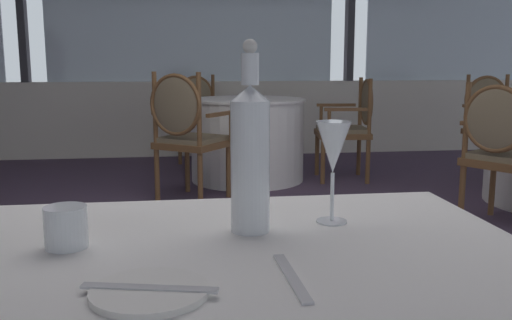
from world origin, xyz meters
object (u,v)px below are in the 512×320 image
at_px(water_bottle, 250,155).
at_px(wine_glass, 333,150).
at_px(dining_chair_0_2, 352,121).
at_px(dining_chair_1_2, 503,145).
at_px(dining_chair_0_0, 201,112).
at_px(side_plate, 150,291).
at_px(dining_chair_1_1, 492,118).
at_px(water_tumbler, 66,227).
at_px(dining_chair_0_1, 185,128).

height_order(water_bottle, wine_glass, water_bottle).
bearing_deg(dining_chair_0_2, dining_chair_1_2, 112.51).
bearing_deg(water_bottle, dining_chair_0_0, 88.79).
bearing_deg(side_plate, dining_chair_1_1, 54.63).
xyz_separation_m(water_bottle, dining_chair_1_2, (1.91, 2.25, -0.35)).
bearing_deg(water_tumbler, water_bottle, 9.28).
height_order(water_bottle, dining_chair_0_1, water_bottle).
xyz_separation_m(water_bottle, dining_chair_0_0, (0.10, 4.89, -0.34)).
bearing_deg(dining_chair_1_1, water_bottle, -37.61).
relative_size(wine_glass, dining_chair_0_1, 0.21).
relative_size(water_tumbler, dining_chair_0_0, 0.08).
distance_m(wine_glass, dining_chair_0_0, 4.86).
height_order(water_tumbler, dining_chair_0_1, dining_chair_0_1).
height_order(side_plate, water_tumbler, water_tumbler).
xyz_separation_m(water_tumbler, dining_chair_1_1, (3.10, 3.91, -0.23)).
distance_m(dining_chair_0_1, dining_chair_1_1, 2.91).
distance_m(wine_glass, water_tumbler, 0.54).
distance_m(side_plate, dining_chair_0_1, 3.55).
bearing_deg(side_plate, dining_chair_0_1, 88.39).
bearing_deg(dining_chair_0_1, water_bottle, -142.15).
height_order(side_plate, wine_glass, wine_glass).
relative_size(wine_glass, dining_chair_0_0, 0.23).
xyz_separation_m(dining_chair_1_1, dining_chair_1_2, (-0.85, -1.60, -0.00)).
bearing_deg(dining_chair_0_2, dining_chair_1_1, -176.24).
bearing_deg(side_plate, water_bottle, 57.83).
relative_size(water_bottle, dining_chair_0_0, 0.40).
xyz_separation_m(wine_glass, dining_chair_0_0, (-0.07, 4.85, -0.34)).
xyz_separation_m(side_plate, dining_chair_1_2, (2.09, 2.55, -0.20)).
distance_m(dining_chair_0_0, dining_chair_0_1, 1.65).
xyz_separation_m(wine_glass, dining_chair_0_2, (1.25, 3.88, -0.36)).
distance_m(wine_glass, dining_chair_1_1, 4.62).
relative_size(side_plate, dining_chair_1_1, 0.18).
distance_m(dining_chair_0_0, dining_chair_1_2, 3.19).
distance_m(water_bottle, dining_chair_0_1, 3.26).
bearing_deg(side_plate, dining_chair_0_0, 86.83).
bearing_deg(water_tumbler, wine_glass, 10.20).
distance_m(side_plate, dining_chair_1_2, 3.30).
distance_m(water_tumbler, dining_chair_0_0, 4.97).
relative_size(side_plate, dining_chair_0_0, 0.18).
relative_size(water_bottle, dining_chair_1_2, 0.40).
xyz_separation_m(side_plate, dining_chair_0_1, (0.10, 3.54, -0.17)).
relative_size(side_plate, water_tumbler, 2.26).
bearing_deg(wine_glass, side_plate, -137.53).
bearing_deg(dining_chair_1_2, water_bottle, -162.29).
bearing_deg(dining_chair_0_0, water_bottle, -24.85).
xyz_separation_m(water_tumbler, dining_chair_0_2, (1.77, 3.97, -0.24)).
xyz_separation_m(dining_chair_0_2, dining_chair_1_2, (0.48, -1.66, 0.01)).
height_order(water_tumbler, dining_chair_0_0, dining_chair_0_0).
relative_size(water_bottle, dining_chair_0_1, 0.37).
bearing_deg(dining_chair_1_1, wine_glass, -36.10).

